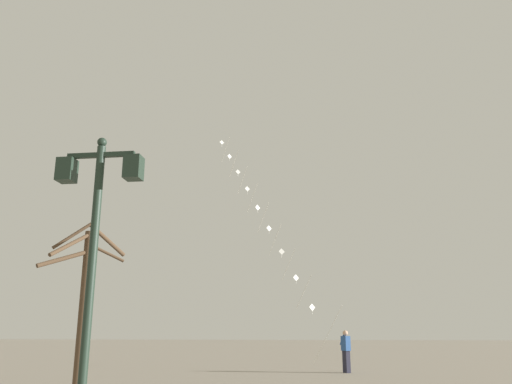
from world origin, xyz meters
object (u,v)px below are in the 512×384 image
kite_train (265,221)px  kite_flyer (346,350)px  twin_lantern_lamp_post (95,224)px  bare_tree (84,301)px

kite_train → kite_flyer: (4.14, -7.04, -7.11)m
kite_train → kite_flyer: kite_train is taller
twin_lantern_lamp_post → bare_tree: bearing=115.9°
kite_train → bare_tree: bearing=-100.0°
twin_lantern_lamp_post → kite_flyer: 15.94m
kite_flyer → kite_train: bearing=-0.4°
bare_tree → kite_train: bearing=80.0°
twin_lantern_lamp_post → kite_train: size_ratio=0.32×
twin_lantern_lamp_post → kite_flyer: (4.60, 15.06, -2.48)m
kite_flyer → twin_lantern_lamp_post: bearing=132.2°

